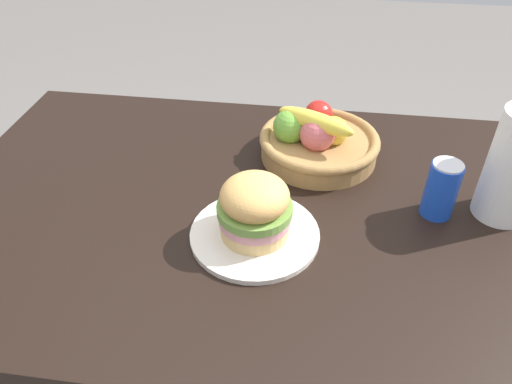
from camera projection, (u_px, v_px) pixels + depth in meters
dining_table at (256, 239)px, 1.13m from camera, size 1.40×0.90×0.75m
plate at (255, 234)px, 0.98m from camera, size 0.26×0.26×0.01m
sandwich at (255, 208)px, 0.94m from camera, size 0.15×0.15×0.13m
soda_can at (441, 189)px, 1.01m from camera, size 0.07×0.07×0.13m
fruit_basket at (317, 140)px, 1.19m from camera, size 0.29×0.29×0.14m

